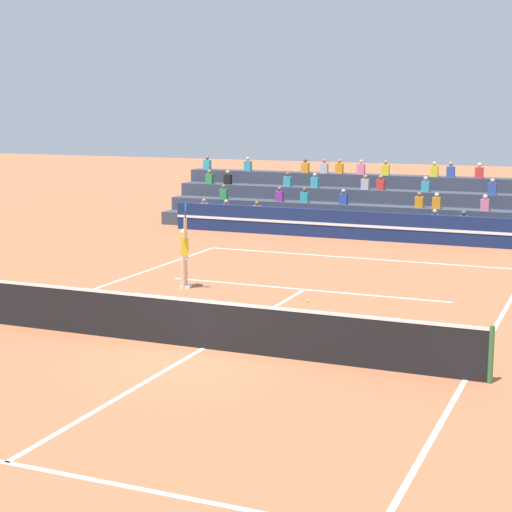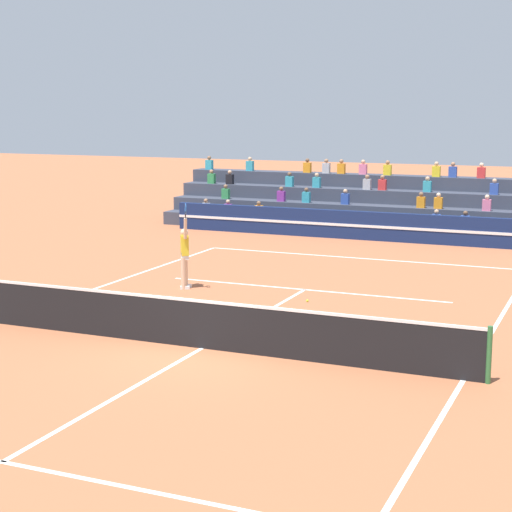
% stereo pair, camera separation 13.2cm
% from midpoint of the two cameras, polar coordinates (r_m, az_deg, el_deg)
% --- Properties ---
extents(ground_plane, '(120.00, 120.00, 0.00)m').
position_cam_midpoint_polar(ground_plane, '(18.34, -3.42, -6.17)').
color(ground_plane, '#AD603D').
extents(court_lines, '(11.10, 23.90, 0.01)m').
position_cam_midpoint_polar(court_lines, '(18.34, -3.42, -6.16)').
color(court_lines, white).
rests_on(court_lines, ground).
extents(tennis_net, '(12.00, 0.10, 1.10)m').
position_cam_midpoint_polar(tennis_net, '(18.20, -3.44, -4.52)').
color(tennis_net, '#2D6B38').
rests_on(tennis_net, ground).
extents(sponsor_banner_wall, '(18.00, 0.26, 1.10)m').
position_cam_midpoint_polar(sponsor_banner_wall, '(32.94, 9.03, 1.91)').
color(sponsor_banner_wall, navy).
rests_on(sponsor_banner_wall, ground).
extents(bleacher_stand, '(20.58, 3.80, 2.83)m').
position_cam_midpoint_polar(bleacher_stand, '(35.97, 10.27, 3.01)').
color(bleacher_stand, '#383D4C').
rests_on(bleacher_stand, ground).
extents(tennis_player, '(0.53, 0.76, 2.50)m').
position_cam_midpoint_polar(tennis_player, '(24.11, -4.63, 0.14)').
color(tennis_player, beige).
rests_on(tennis_player, ground).
extents(tennis_ball, '(0.07, 0.07, 0.07)m').
position_cam_midpoint_polar(tennis_ball, '(22.59, 3.61, -2.99)').
color(tennis_ball, '#C6DB33').
rests_on(tennis_ball, ground).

